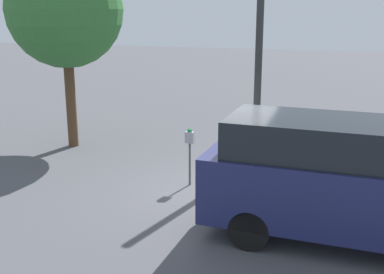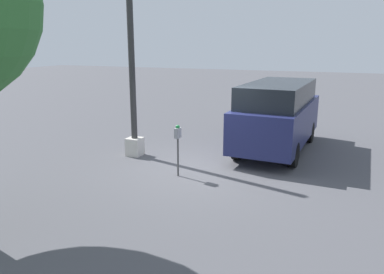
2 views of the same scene
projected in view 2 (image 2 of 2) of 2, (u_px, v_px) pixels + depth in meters
The scene contains 6 objects.
ground_plane at pixel (202, 170), 10.17m from camera, with size 80.00×80.00×0.00m, color #4C4C51.
parking_meter_near at pixel (178, 139), 9.48m from camera, with size 0.20×0.12×1.35m.
parking_meter_far at pixel (245, 99), 15.25m from camera, with size 0.20×0.12×1.56m.
lamp_post at pixel (133, 86), 11.01m from camera, with size 0.44×0.44×5.87m.
parked_van at pixel (278, 114), 11.79m from camera, with size 4.99×2.05×2.18m.
fire_hydrant at pixel (235, 117), 15.64m from camera, with size 0.19×0.19×0.71m.
Camera 2 is at (-9.01, -3.47, 3.33)m, focal length 35.00 mm.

